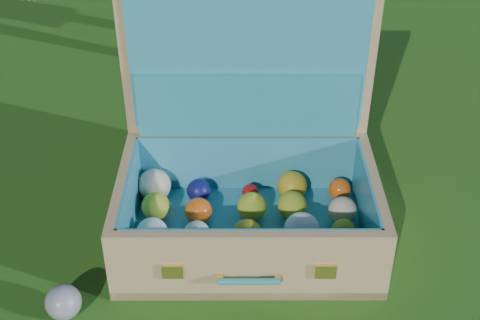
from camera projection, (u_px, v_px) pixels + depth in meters
name	position (u px, v px, depth m)	size (l,w,h in m)	color
ground	(274.00, 266.00, 1.42)	(60.00, 60.00, 0.00)	#215114
stray_ball	(63.00, 302.00, 1.28)	(0.07, 0.07, 0.07)	teal
suitcase	(247.00, 168.00, 1.45)	(0.63, 0.52, 0.53)	tan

